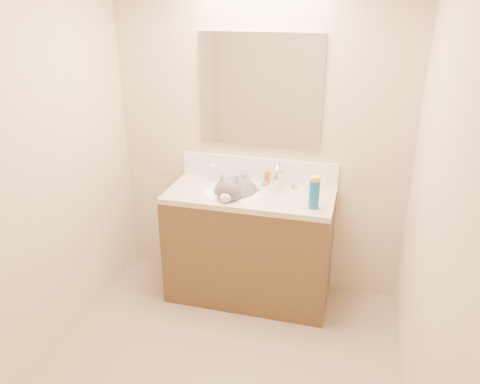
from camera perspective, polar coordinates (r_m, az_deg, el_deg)
The scene contains 16 objects.
room_shell at distance 2.26m, azimuth -4.68°, elevation 5.38°, with size 2.24×2.54×2.52m.
vanity_cabinet at distance 3.55m, azimuth 1.15°, elevation -6.82°, with size 1.20×0.55×0.82m, color #51391C.
counter_slab at distance 3.36m, azimuth 1.21°, elevation -0.42°, with size 1.20×0.55×0.04m, color beige.
basin at distance 3.38m, azimuth -0.89°, elevation -1.18°, with size 0.45×0.36×0.14m, color white.
faucet at distance 3.41m, azimuth 4.72°, elevation 1.79°, with size 0.28×0.20×0.21m.
cat at distance 3.38m, azimuth -0.69°, elevation -0.21°, with size 0.38×0.47×0.35m.
backsplash at distance 3.56m, azimuth 2.25°, elevation 2.81°, with size 1.20×0.02×0.18m, color white.
mirror at distance 3.40m, azimuth 2.40°, elevation 12.21°, with size 0.90×0.02×0.80m, color white.
pill_bottle at distance 3.58m, azimuth -3.24°, elevation 2.37°, with size 0.06×0.06×0.12m, color silver.
pill_label at distance 3.58m, azimuth -3.23°, elevation 2.14°, with size 0.06×0.06×0.04m, color #ED5627.
silver_jar at distance 3.54m, azimuth 0.63°, elevation 1.71°, with size 0.06×0.06×0.06m, color #B7B7BC.
amber_bottle at distance 3.49m, azimuth 3.32°, elevation 1.71°, with size 0.04×0.04×0.10m, color #D44D19.
toothbrush at distance 3.38m, azimuth 2.25°, elevation 0.20°, with size 0.01×0.13×0.01m, color silver.
toothbrush_head at distance 3.38m, azimuth 2.25°, elevation 0.27°, with size 0.02×0.03×0.02m, color #5C97C3.
spray_can at distance 3.11m, azimuth 9.02°, elevation -0.28°, with size 0.07×0.07×0.19m, color #1760A4.
spray_cap at distance 3.08m, azimuth 9.13°, elevation 1.50°, with size 0.07×0.07×0.04m, color yellow.
Camera 1 is at (0.74, -2.03, 2.15)m, focal length 35.00 mm.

